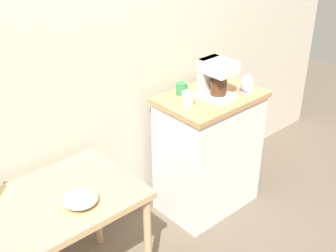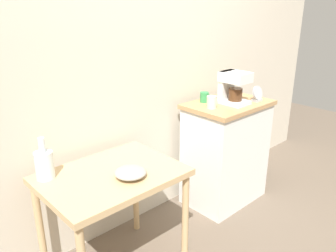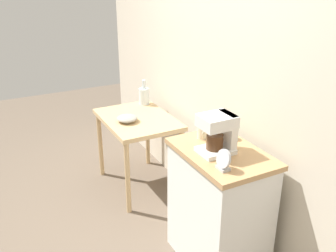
# 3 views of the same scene
# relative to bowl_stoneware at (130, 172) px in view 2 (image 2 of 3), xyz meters

# --- Properties ---
(ground_plane) EXTENTS (8.00, 8.00, 0.00)m
(ground_plane) POSITION_rel_bowl_stoneware_xyz_m (0.58, 0.15, -0.75)
(ground_plane) COLOR #6B5B4C
(back_wall) EXTENTS (4.40, 0.10, 2.80)m
(back_wall) POSITION_rel_bowl_stoneware_xyz_m (0.68, 0.56, 0.65)
(back_wall) COLOR beige
(back_wall) RESTS_ON ground_plane
(wooden_table) EXTENTS (0.82, 0.61, 0.72)m
(wooden_table) POSITION_rel_bowl_stoneware_xyz_m (-0.05, 0.12, -0.13)
(wooden_table) COLOR tan
(wooden_table) RESTS_ON ground_plane
(kitchen_counter) EXTENTS (0.71, 0.48, 0.91)m
(kitchen_counter) POSITION_rel_bowl_stoneware_xyz_m (1.17, 0.20, -0.30)
(kitchen_counter) COLOR white
(kitchen_counter) RESTS_ON ground_plane
(bowl_stoneware) EXTENTS (0.19, 0.19, 0.06)m
(bowl_stoneware) POSITION_rel_bowl_stoneware_xyz_m (0.00, 0.00, 0.00)
(bowl_stoneware) COLOR #9E998C
(bowl_stoneware) RESTS_ON wooden_table
(glass_carafe_vase) EXTENTS (0.11, 0.11, 0.25)m
(glass_carafe_vase) POSITION_rel_bowl_stoneware_xyz_m (-0.36, 0.33, 0.06)
(glass_carafe_vase) COLOR silver
(glass_carafe_vase) RESTS_ON wooden_table
(coffee_maker) EXTENTS (0.18, 0.22, 0.26)m
(coffee_maker) POSITION_rel_bowl_stoneware_xyz_m (1.17, 0.17, 0.29)
(coffee_maker) COLOR white
(coffee_maker) RESTS_ON kitchen_counter
(mug_small_cream) EXTENTS (0.08, 0.08, 0.10)m
(mug_small_cream) POSITION_rel_bowl_stoneware_xyz_m (0.94, 0.20, 0.20)
(mug_small_cream) COLOR beige
(mug_small_cream) RESTS_ON kitchen_counter
(mug_tall_green) EXTENTS (0.08, 0.07, 0.08)m
(mug_tall_green) POSITION_rel_bowl_stoneware_xyz_m (1.03, 0.35, 0.19)
(mug_tall_green) COLOR #338C4C
(mug_tall_green) RESTS_ON kitchen_counter
(table_clock) EXTENTS (0.12, 0.06, 0.13)m
(table_clock) POSITION_rel_bowl_stoneware_xyz_m (1.38, 0.07, 0.21)
(table_clock) COLOR #B2B5BA
(table_clock) RESTS_ON kitchen_counter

